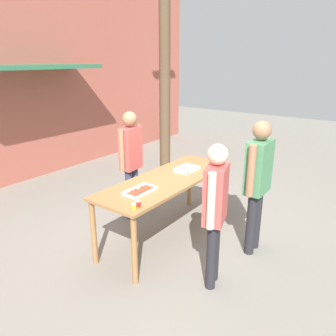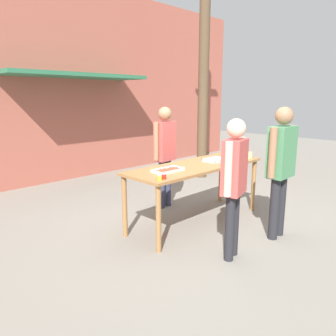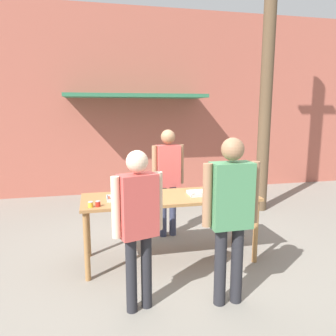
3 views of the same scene
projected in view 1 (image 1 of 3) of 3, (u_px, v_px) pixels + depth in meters
ground_plane at (168, 235)px, 4.97m from camera, size 24.00×24.00×0.00m
building_facade_back at (7, 74)px, 6.49m from camera, size 12.00×1.11×4.50m
serving_table at (168, 185)px, 4.71m from camera, size 2.39×0.82×0.93m
food_tray_sausages at (140, 191)px, 4.17m from camera, size 0.44×0.24×0.04m
food_tray_buns at (187, 169)px, 5.01m from camera, size 0.38×0.27×0.06m
condiment_jar_mustard at (134, 207)px, 3.69m from camera, size 0.06×0.06×0.07m
condiment_jar_ketchup at (138, 204)px, 3.76m from camera, size 0.06×0.06×0.07m
beer_cup at (221, 160)px, 5.30m from camera, size 0.08×0.08×0.11m
person_server_behind_table at (131, 155)px, 5.24m from camera, size 0.54×0.24×1.78m
person_customer_holding_hotdog at (215, 204)px, 3.60m from camera, size 0.54×0.31×1.71m
person_customer_with_cup at (258, 176)px, 4.26m from camera, size 0.62×0.25×1.82m
utility_pole at (165, 33)px, 6.87m from camera, size 1.10×0.25×6.01m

